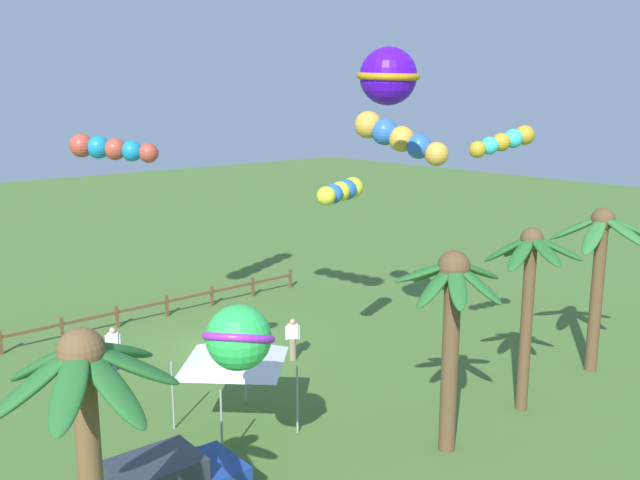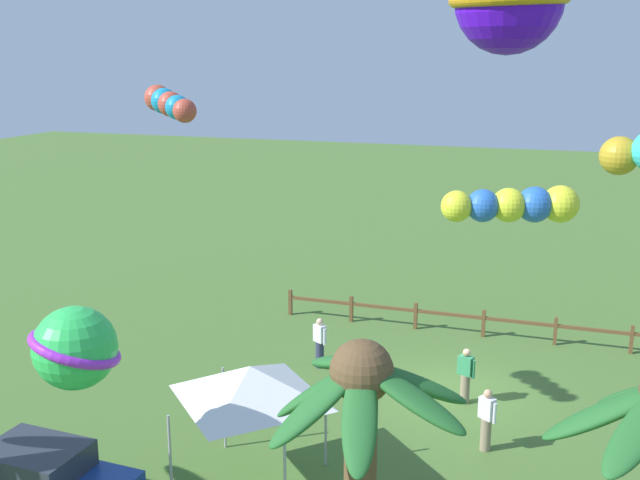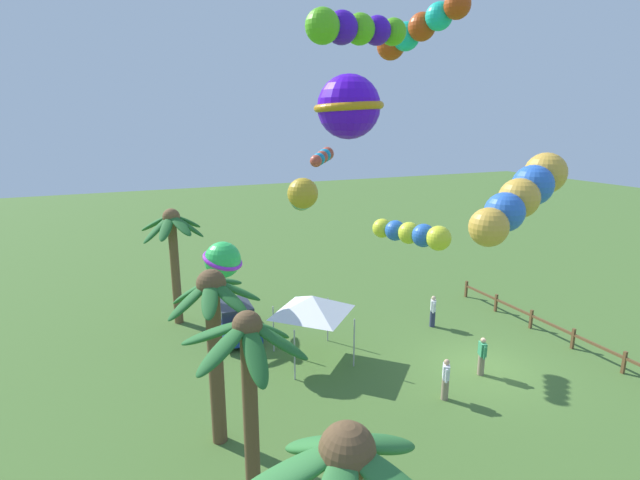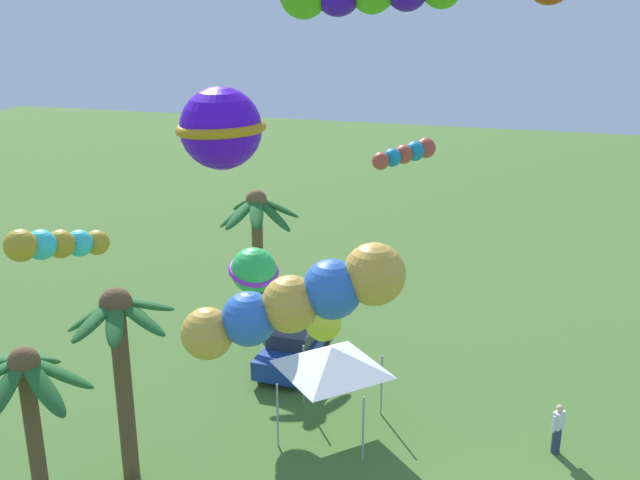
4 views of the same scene
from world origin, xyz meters
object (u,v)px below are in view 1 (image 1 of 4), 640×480
(palm_tree_3, at_px, (601,251))
(kite_ball_2, at_px, (388,76))
(palm_tree_2, at_px, (530,277))
(kite_tube_5, at_px, (504,141))
(festival_tent, at_px, (233,351))
(spectator_1, at_px, (114,348))
(spectator_2, at_px, (293,339))
(kite_tube_3, at_px, (111,149))
(palm_tree_0, at_px, (452,308))
(kite_tube_1, at_px, (397,137))
(spectator_0, at_px, (237,328))
(palm_tree_1, at_px, (86,409))
(kite_tube_0, at_px, (342,191))

(palm_tree_3, height_order, kite_ball_2, kite_ball_2)
(palm_tree_2, bearing_deg, kite_tube_5, -97.83)
(festival_tent, height_order, kite_ball_2, kite_ball_2)
(palm_tree_2, bearing_deg, spectator_1, -54.17)
(spectator_2, xyz_separation_m, kite_tube_3, (7.38, 1.62, 7.50))
(palm_tree_0, height_order, kite_tube_1, kite_tube_1)
(palm_tree_2, distance_m, spectator_1, 14.54)
(spectator_0, bearing_deg, palm_tree_1, 45.64)
(kite_tube_0, bearing_deg, kite_tube_5, 118.34)
(palm_tree_2, distance_m, kite_tube_0, 6.70)
(spectator_0, height_order, spectator_2, same)
(spectator_2, distance_m, festival_tent, 5.99)
(festival_tent, xyz_separation_m, kite_tube_1, (-8.73, -1.84, 5.69))
(spectator_2, distance_m, kite_tube_3, 10.64)
(palm_tree_2, height_order, spectator_0, palm_tree_2)
(palm_tree_1, bearing_deg, palm_tree_3, -179.79)
(kite_tube_0, bearing_deg, spectator_0, -73.27)
(palm_tree_3, xyz_separation_m, kite_tube_1, (3.51, -6.47, 3.78))
(spectator_1, bearing_deg, kite_tube_5, 129.71)
(palm_tree_1, xyz_separation_m, festival_tent, (-6.19, -4.69, -1.88))
(festival_tent, bearing_deg, palm_tree_2, 147.94)
(spectator_2, bearing_deg, kite_ball_2, 94.81)
(kite_tube_3, bearing_deg, palm_tree_2, 148.04)
(palm_tree_3, distance_m, kite_ball_2, 9.89)
(spectator_2, distance_m, kite_tube_0, 6.10)
(spectator_1, bearing_deg, spectator_0, 167.25)
(kite_tube_0, height_order, kite_ball_2, kite_ball_2)
(palm_tree_0, bearing_deg, kite_tube_0, -103.86)
(palm_tree_3, distance_m, spectator_0, 13.69)
(kite_tube_1, distance_m, kite_ball_2, 5.07)
(palm_tree_1, xyz_separation_m, spectator_2, (-10.96, -7.91, -3.53))
(spectator_0, distance_m, spectator_1, 4.71)
(palm_tree_1, xyz_separation_m, kite_ball_2, (-11.32, -3.65, 5.91))
(kite_tube_1, relative_size, kite_tube_3, 1.87)
(palm_tree_1, height_order, festival_tent, palm_tree_1)
(spectator_0, xyz_separation_m, kite_tube_5, (-3.84, 9.12, 7.50))
(spectator_0, bearing_deg, festival_tent, 55.25)
(palm_tree_0, xyz_separation_m, kite_tube_0, (-1.46, -5.92, 2.40))
(kite_tube_0, distance_m, kite_tube_5, 5.54)
(palm_tree_3, distance_m, kite_tube_1, 8.27)
(palm_tree_2, distance_m, kite_ball_2, 7.42)
(palm_tree_1, relative_size, spectator_1, 3.67)
(palm_tree_0, height_order, spectator_0, palm_tree_0)
(spectator_1, bearing_deg, kite_tube_0, 137.00)
(spectator_2, relative_size, festival_tent, 0.56)
(palm_tree_1, relative_size, kite_tube_3, 3.06)
(festival_tent, bearing_deg, palm_tree_3, 159.30)
(palm_tree_1, distance_m, palm_tree_3, 18.43)
(palm_tree_2, relative_size, kite_tube_5, 2.71)
(palm_tree_1, relative_size, palm_tree_3, 0.99)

